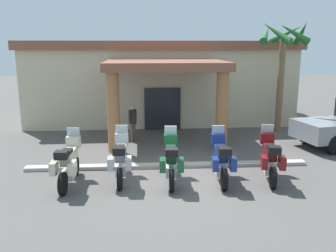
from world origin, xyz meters
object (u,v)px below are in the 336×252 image
(motorcycle_cream, at_px, (68,163))
(pedestrian, at_px, (133,120))
(motel_building, at_px, (159,80))
(motorcycle_silver, at_px, (121,159))
(motorcycle_blue, at_px, (221,160))
(motorcycle_maroon, at_px, (270,158))
(palm_tree_near_portico, at_px, (283,48))
(motorcycle_green, at_px, (171,160))

(motorcycle_cream, xyz_separation_m, pedestrian, (1.82, 4.99, 0.25))
(motel_building, height_order, pedestrian, motel_building)
(motorcycle_silver, xyz_separation_m, motorcycle_blue, (3.12, -0.27, 0.00))
(motorcycle_silver, xyz_separation_m, motorcycle_maroon, (4.67, -0.26, 0.00))
(motorcycle_blue, xyz_separation_m, pedestrian, (-2.86, 4.97, 0.25))
(pedestrian, distance_m, palm_tree_near_portico, 7.76)
(motorcycle_silver, distance_m, pedestrian, 4.71)
(motorcycle_blue, height_order, palm_tree_near_portico, palm_tree_near_portico)
(motel_building, xyz_separation_m, motorcycle_maroon, (3.00, -10.02, -1.53))
(motorcycle_cream, bearing_deg, palm_tree_near_portico, -52.36)
(motorcycle_maroon, bearing_deg, pedestrian, 52.65)
(palm_tree_near_portico, bearing_deg, motorcycle_maroon, -112.79)
(motorcycle_green, relative_size, motorcycle_maroon, 1.01)
(motel_building, xyz_separation_m, motorcycle_cream, (-3.23, -10.06, -1.53))
(motorcycle_green, bearing_deg, motorcycle_maroon, -87.05)
(motorcycle_cream, relative_size, motorcycle_green, 1.00)
(motorcycle_cream, xyz_separation_m, motorcycle_silver, (1.56, 0.29, 0.00))
(motel_building, bearing_deg, motorcycle_maroon, -73.68)
(motel_building, distance_m, palm_tree_near_portico, 7.02)
(pedestrian, bearing_deg, motorcycle_cream, -75.12)
(motorcycle_cream, distance_m, pedestrian, 5.31)
(motorcycle_cream, bearing_deg, motorcycle_green, -86.73)
(palm_tree_near_portico, bearing_deg, motorcycle_blue, -123.81)
(pedestrian, bearing_deg, motorcycle_silver, -58.25)
(motorcycle_maroon, distance_m, palm_tree_near_portico, 7.50)
(motorcycle_green, relative_size, pedestrian, 1.34)
(motorcycle_cream, height_order, pedestrian, pedestrian)
(motorcycle_cream, height_order, palm_tree_near_portico, palm_tree_near_portico)
(motel_building, height_order, palm_tree_near_portico, palm_tree_near_portico)
(motorcycle_cream, bearing_deg, motorcycle_silver, -76.96)
(motorcycle_green, bearing_deg, motorcycle_cream, 93.98)
(motorcycle_silver, relative_size, motorcycle_blue, 1.00)
(motel_building, height_order, motorcycle_cream, motel_building)
(motorcycle_silver, relative_size, pedestrian, 1.34)
(palm_tree_near_portico, bearing_deg, motorcycle_green, -132.75)
(motel_building, relative_size, palm_tree_near_portico, 2.70)
(motorcycle_maroon, height_order, pedestrian, pedestrian)
(motorcycle_cream, bearing_deg, motel_building, -15.38)
(motorcycle_silver, relative_size, palm_tree_near_portico, 0.42)
(motel_building, distance_m, motorcycle_blue, 10.25)
(palm_tree_near_portico, bearing_deg, motorcycle_silver, -140.77)
(motel_building, distance_m, pedestrian, 5.42)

